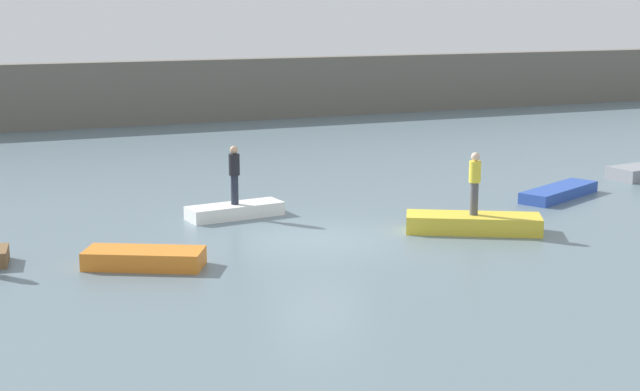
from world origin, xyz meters
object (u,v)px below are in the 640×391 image
(rowboat_white, at_px, (235,211))
(rowboat_blue, at_px, (559,192))
(person_yellow_shirt, at_px, (475,180))
(rowboat_orange, at_px, (144,258))
(person_dark_shirt, at_px, (234,172))
(rowboat_yellow, at_px, (473,223))

(rowboat_white, height_order, rowboat_blue, rowboat_white)
(rowboat_white, height_order, person_yellow_shirt, person_yellow_shirt)
(rowboat_orange, distance_m, rowboat_blue, 14.29)
(person_yellow_shirt, bearing_deg, person_dark_shirt, 141.62)
(rowboat_yellow, xyz_separation_m, rowboat_blue, (5.02, 2.86, -0.06))
(rowboat_orange, bearing_deg, rowboat_white, 77.17)
(rowboat_orange, distance_m, person_yellow_shirt, 9.08)
(rowboat_orange, relative_size, person_dark_shirt, 1.62)
(rowboat_orange, xyz_separation_m, rowboat_blue, (14.01, 2.79, -0.04))
(person_dark_shirt, relative_size, person_yellow_shirt, 1.00)
(rowboat_white, bearing_deg, rowboat_orange, -137.38)
(rowboat_white, distance_m, rowboat_yellow, 6.87)
(rowboat_orange, height_order, person_dark_shirt, person_dark_shirt)
(rowboat_blue, bearing_deg, rowboat_white, 147.51)
(rowboat_yellow, bearing_deg, person_dark_shirt, 170.79)
(rowboat_blue, distance_m, person_yellow_shirt, 5.91)
(person_dark_shirt, xyz_separation_m, person_yellow_shirt, (5.39, -4.27, 0.10))
(rowboat_yellow, relative_size, person_yellow_shirt, 2.11)
(rowboat_orange, height_order, rowboat_blue, rowboat_orange)
(rowboat_white, height_order, person_dark_shirt, person_dark_shirt)
(person_dark_shirt, bearing_deg, rowboat_blue, -7.67)
(rowboat_orange, xyz_separation_m, rowboat_white, (3.61, 4.19, -0.02))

